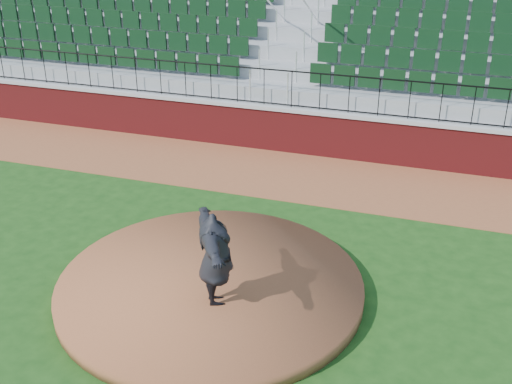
% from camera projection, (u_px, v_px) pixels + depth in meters
% --- Properties ---
extents(ground, '(90.00, 90.00, 0.00)m').
position_uv_depth(ground, '(231.00, 288.00, 11.69)').
color(ground, '#194212').
rests_on(ground, ground).
extents(warning_track, '(34.00, 3.20, 0.01)m').
position_uv_depth(warning_track, '(303.00, 176.00, 16.32)').
color(warning_track, brown).
rests_on(warning_track, ground).
extents(field_wall, '(34.00, 0.35, 1.20)m').
position_uv_depth(field_wall, '(318.00, 134.00, 17.43)').
color(field_wall, maroon).
rests_on(field_wall, ground).
extents(wall_cap, '(34.00, 0.45, 0.10)m').
position_uv_depth(wall_cap, '(319.00, 111.00, 17.15)').
color(wall_cap, '#B7B7B7').
rests_on(wall_cap, field_wall).
extents(wall_railing, '(34.00, 0.05, 1.00)m').
position_uv_depth(wall_railing, '(320.00, 92.00, 16.92)').
color(wall_railing, black).
rests_on(wall_railing, wall_cap).
extents(seating_stands, '(34.00, 5.10, 4.60)m').
position_uv_depth(seating_stands, '(341.00, 52.00, 19.04)').
color(seating_stands, gray).
rests_on(seating_stands, ground).
extents(concourse_wall, '(34.00, 0.50, 5.50)m').
position_uv_depth(concourse_wall, '(358.00, 20.00, 21.24)').
color(concourse_wall, maroon).
rests_on(concourse_wall, ground).
extents(pitchers_mound, '(5.58, 5.58, 0.25)m').
position_uv_depth(pitchers_mound, '(211.00, 286.00, 11.53)').
color(pitchers_mound, brown).
rests_on(pitchers_mound, ground).
extents(pitching_rubber, '(0.54, 0.32, 0.04)m').
position_uv_depth(pitching_rubber, '(218.00, 268.00, 11.83)').
color(pitching_rubber, white).
rests_on(pitching_rubber, pitchers_mound).
extents(pitcher, '(1.53, 2.13, 1.72)m').
position_uv_depth(pitcher, '(216.00, 259.00, 10.50)').
color(pitcher, black).
rests_on(pitcher, pitchers_mound).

